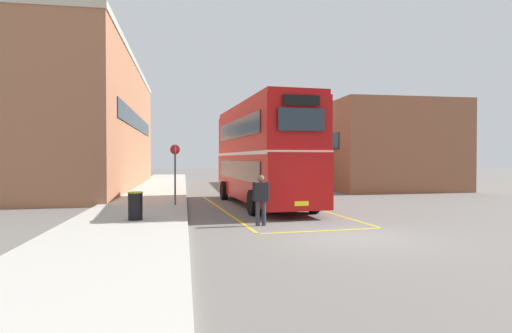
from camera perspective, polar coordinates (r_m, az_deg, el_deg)
The scene contains 10 objects.
ground_plane at distance 26.29m, azimuth 0.53°, elevation -3.78°, with size 135.60×135.60×0.00m, color #66605B.
sidewalk_left at distance 28.33m, azimuth -13.43°, elevation -3.32°, with size 4.00×57.60×0.14m, color #B2ADA3.
brick_building_left at distance 33.91m, azimuth -21.56°, elevation 5.17°, with size 7.11×25.99×9.38m.
depot_building_right at distance 35.73m, azimuth 14.25°, elevation 2.44°, with size 8.74×15.68×6.20m.
double_decker_bus at distance 20.04m, azimuth 0.88°, elevation 1.90°, with size 3.45×10.64×4.75m.
single_deck_bus at distance 34.94m, azimuth 3.46°, elevation 0.11°, with size 2.88×9.22×3.02m.
pedestrian_boarding at distance 14.05m, azimuth 0.65°, elevation -4.04°, with size 0.57×0.26×1.68m.
litter_bin at distance 15.01m, azimuth -15.89°, elevation -5.10°, with size 0.51×0.51×0.95m.
bus_stop_sign at distance 19.34m, azimuth -10.82°, elevation -0.30°, with size 0.44×0.12×2.71m.
bay_marking_yellow at distance 18.28m, azimuth 2.22°, elevation -5.90°, with size 5.22×12.81×0.01m.
Camera 1 is at (-4.61, -11.39, 2.22)m, focal length 29.79 mm.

